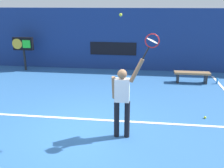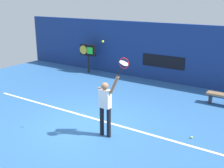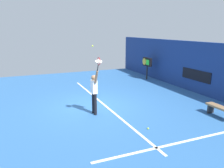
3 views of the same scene
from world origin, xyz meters
The scene contains 11 objects.
ground_plane centered at (0.00, 0.00, 0.00)m, with size 18.00×18.00×0.00m, color #2D609E.
back_wall centered at (0.00, 6.27, 1.43)m, with size 18.00×0.20×2.87m, color navy.
sponsor_banner_center centered at (0.00, 6.15, 1.01)m, with size 2.20×0.03×0.60m, color black.
court_baseline centered at (0.00, 0.59, 0.01)m, with size 10.00×0.10×0.01m, color white.
court_sideline centered at (4.50, 2.00, 0.01)m, with size 0.10×7.00×0.01m, color white.
tennis_player centered at (1.00, -0.21, 1.01)m, with size 0.73×0.31×1.95m.
tennis_racket centered at (1.61, -0.21, 2.31)m, with size 0.42×0.27×0.62m.
tennis_ball centered at (0.95, -0.22, 2.87)m, with size 0.07×0.07×0.07m, color #CCE033.
scoreboard_clock centered at (-4.17, 5.52, 1.20)m, with size 0.96×0.20×1.57m.
court_bench centered at (3.41, 4.43, 0.34)m, with size 1.40×0.36×0.45m.
spare_ball centered at (3.24, 1.08, 0.03)m, with size 0.07×0.07×0.07m, color #CCE033.
Camera 3 is at (9.78, -3.11, 3.52)m, focal length 36.63 mm.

